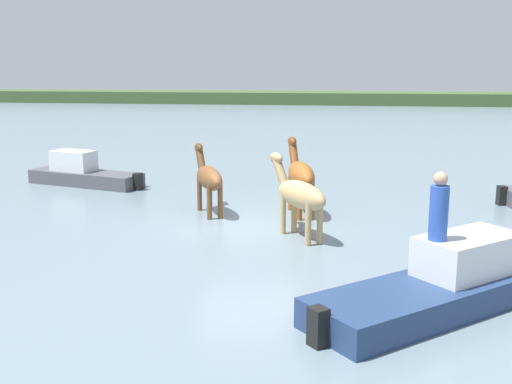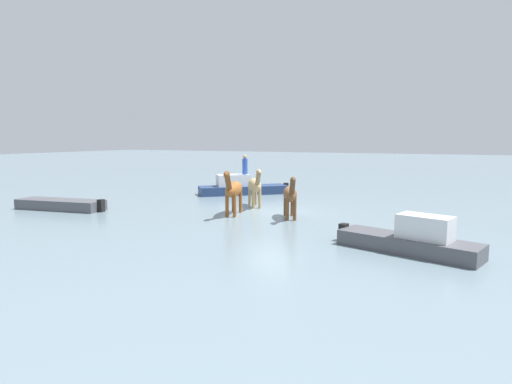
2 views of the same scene
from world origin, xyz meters
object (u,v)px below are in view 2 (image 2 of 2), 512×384
(boat_dinghy_port, at_px, (241,189))
(person_boatman_standing, at_px, (245,165))
(horse_gray_outer, at_px, (290,194))
(horse_pinto_flank, at_px, (233,190))
(boat_motor_center, at_px, (61,206))
(boat_tender_starboard, at_px, (410,242))
(horse_mid_herd, at_px, (255,185))

(boat_dinghy_port, xyz_separation_m, person_boatman_standing, (-0.23, -0.05, 1.44))
(horse_gray_outer, distance_m, horse_pinto_flank, 2.57)
(person_boatman_standing, bearing_deg, boat_motor_center, 58.77)
(horse_pinto_flank, relative_size, boat_dinghy_port, 0.53)
(horse_pinto_flank, distance_m, boat_tender_starboard, 8.46)
(horse_pinto_flank, bearing_deg, person_boatman_standing, -172.87)
(boat_motor_center, bearing_deg, boat_dinghy_port, -129.06)
(horse_mid_herd, relative_size, boat_dinghy_port, 0.45)
(horse_gray_outer, bearing_deg, boat_motor_center, -102.70)
(boat_dinghy_port, bearing_deg, boat_motor_center, 18.75)
(horse_pinto_flank, relative_size, horse_mid_herd, 1.16)
(horse_gray_outer, xyz_separation_m, boat_dinghy_port, (5.55, -6.17, -0.71))
(boat_motor_center, relative_size, person_boatman_standing, 3.88)
(horse_gray_outer, relative_size, boat_motor_center, 0.50)
(boat_dinghy_port, bearing_deg, person_boatman_standing, 151.64)
(boat_dinghy_port, xyz_separation_m, boat_tender_starboard, (-10.75, 9.77, -0.02))
(boat_motor_center, bearing_deg, horse_gray_outer, -175.09)
(horse_mid_herd, height_order, person_boatman_standing, person_boatman_standing)
(horse_pinto_flank, distance_m, boat_motor_center, 8.48)
(horse_mid_herd, bearing_deg, boat_motor_center, -94.36)
(horse_pinto_flank, xyz_separation_m, boat_motor_center, (8.12, 2.27, -0.96))
(horse_mid_herd, xyz_separation_m, boat_tender_starboard, (-7.89, 5.73, -0.77))
(person_boatman_standing, bearing_deg, boat_tender_starboard, 136.99)
(boat_dinghy_port, height_order, person_boatman_standing, person_boatman_standing)
(horse_gray_outer, xyz_separation_m, boat_tender_starboard, (-5.21, 3.60, -0.72))
(boat_tender_starboard, xyz_separation_m, boat_motor_center, (15.87, -1.00, -0.14))
(boat_tender_starboard, bearing_deg, horse_gray_outer, 161.78)
(horse_pinto_flank, bearing_deg, boat_motor_center, -90.19)
(boat_dinghy_port, bearing_deg, horse_pinto_flank, 73.81)
(boat_dinghy_port, distance_m, person_boatman_standing, 1.45)
(horse_pinto_flank, height_order, boat_dinghy_port, horse_pinto_flank)
(boat_tender_starboard, bearing_deg, boat_motor_center, -167.18)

